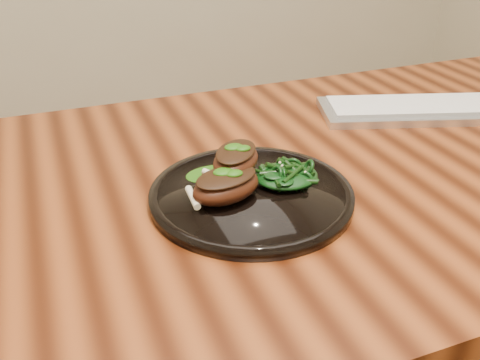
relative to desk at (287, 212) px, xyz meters
name	(u,v)px	position (x,y,z in m)	size (l,w,h in m)	color
desk	(287,212)	(0.00, 0.00, 0.00)	(1.60, 0.80, 0.75)	#351306
plate	(251,195)	(-0.09, -0.07, 0.09)	(0.29, 0.29, 0.02)	black
lamb_chop_front	(226,185)	(-0.14, -0.08, 0.12)	(0.12, 0.09, 0.05)	#3D190B
lamb_chop_back	(236,159)	(-0.11, -0.04, 0.14)	(0.11, 0.11, 0.04)	#3D190B
herb_smear	(213,174)	(-0.13, -0.01, 0.10)	(0.08, 0.06, 0.01)	#144407
greens_heap	(287,172)	(-0.04, -0.06, 0.12)	(0.09, 0.09, 0.04)	black
keyboard	(437,108)	(0.38, 0.11, 0.09)	(0.48, 0.27, 0.02)	silver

